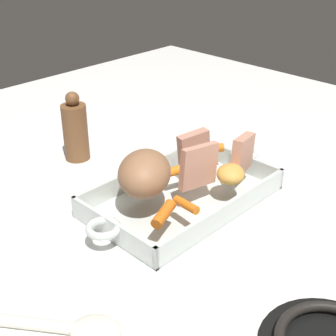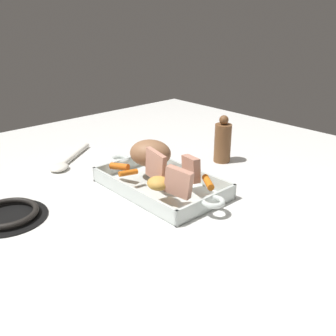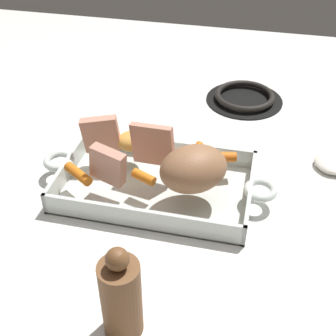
# 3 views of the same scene
# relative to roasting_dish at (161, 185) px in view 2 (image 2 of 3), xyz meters

# --- Properties ---
(ground_plane) EXTENTS (1.66, 1.66, 0.00)m
(ground_plane) POSITION_rel_roasting_dish_xyz_m (0.00, 0.00, -0.01)
(ground_plane) COLOR white
(roasting_dish) EXTENTS (0.43, 0.21, 0.04)m
(roasting_dish) POSITION_rel_roasting_dish_xyz_m (0.00, 0.00, 0.00)
(roasting_dish) COLOR silver
(roasting_dish) RESTS_ON ground_plane
(pork_roast) EXTENTS (0.15, 0.14, 0.08)m
(pork_roast) POSITION_rel_roasting_dish_xyz_m (0.07, -0.02, 0.07)
(pork_roast) COLOR #976846
(pork_roast) RESTS_ON roasting_dish
(roast_slice_thick) EXTENTS (0.09, 0.02, 0.08)m
(roast_slice_thick) POSITION_rel_roasting_dish_xyz_m (-0.01, 0.03, 0.07)
(roast_slice_thick) COLOR tan
(roast_slice_thick) RESTS_ON roasting_dish
(roast_slice_outer) EXTENTS (0.08, 0.04, 0.07)m
(roast_slice_outer) POSITION_rel_roasting_dish_xyz_m (-0.12, 0.05, 0.06)
(roast_slice_outer) COLOR tan
(roast_slice_outer) RESTS_ON roasting_dish
(roast_slice_thin) EXTENTS (0.07, 0.04, 0.07)m
(roast_slice_thin) POSITION_rel_roasting_dish_xyz_m (-0.07, -0.04, 0.06)
(roast_slice_thin) COLOR tan
(roast_slice_thin) RESTS_ON roasting_dish
(baby_carrot_center_left) EXTENTS (0.06, 0.04, 0.02)m
(baby_carrot_center_left) POSITION_rel_roasting_dish_xyz_m (0.11, 0.06, 0.04)
(baby_carrot_center_left) COLOR orange
(baby_carrot_center_left) RESTS_ON roasting_dish
(baby_carrot_center_right) EXTENTS (0.05, 0.03, 0.02)m
(baby_carrot_center_right) POSITION_rel_roasting_dish_xyz_m (-0.01, -0.03, 0.04)
(baby_carrot_center_right) COLOR orange
(baby_carrot_center_right) RESTS_ON roasting_dish
(baby_carrot_short) EXTENTS (0.06, 0.05, 0.02)m
(baby_carrot_short) POSITION_rel_roasting_dish_xyz_m (-0.13, -0.05, 0.04)
(baby_carrot_short) COLOR orange
(baby_carrot_short) RESTS_ON roasting_dish
(baby_carrot_northeast) EXTENTS (0.02, 0.06, 0.02)m
(baby_carrot_northeast) POSITION_rel_roasting_dish_xyz_m (0.06, 0.06, 0.04)
(baby_carrot_northeast) COLOR orange
(baby_carrot_northeast) RESTS_ON roasting_dish
(potato_near_roast) EXTENTS (0.08, 0.08, 0.03)m
(potato_near_roast) POSITION_rel_roasting_dish_xyz_m (-0.06, 0.06, 0.05)
(potato_near_roast) COLOR gold
(potato_near_roast) RESTS_ON roasting_dish
(stove_burner_rear) EXTENTS (0.18, 0.18, 0.02)m
(stove_burner_rear) POSITION_rel_roasting_dish_xyz_m (0.13, 0.37, -0.00)
(stove_burner_rear) COLOR black
(stove_burner_rear) RESTS_ON ground_plane
(serving_spoon) EXTENTS (0.18, 0.22, 0.02)m
(serving_spoon) POSITION_rel_roasting_dish_xyz_m (0.35, 0.10, -0.00)
(serving_spoon) COLOR white
(serving_spoon) RESTS_ON ground_plane
(pepper_mill) EXTENTS (0.05, 0.05, 0.15)m
(pepper_mill) POSITION_rel_roasting_dish_xyz_m (0.03, -0.29, 0.05)
(pepper_mill) COLOR brown
(pepper_mill) RESTS_ON ground_plane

